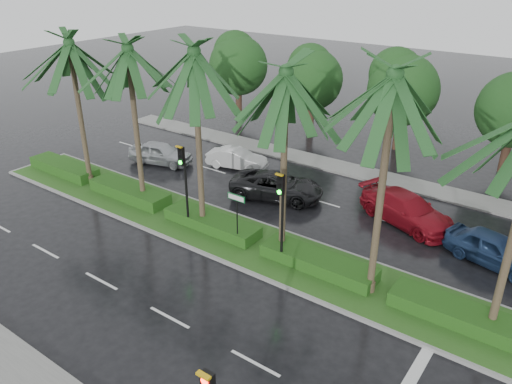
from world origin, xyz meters
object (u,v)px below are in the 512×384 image
Objects in this scene: car_silver at (161,153)px; car_darkgrey at (277,186)px; car_red at (407,209)px; car_white at (237,158)px; car_blue at (495,250)px; signal_median_left at (184,175)px; street_sign at (237,207)px.

car_darkgrey is (9.00, 0.19, 0.01)m from car_silver.
car_darkgrey is 0.99× the size of car_red.
car_red is (11.50, -0.77, 0.12)m from car_white.
car_blue is at bearing -86.63° from car_red.
car_silver is 0.98× the size of car_blue.
signal_median_left is 1.02× the size of car_blue.
signal_median_left is at bearing -176.53° from street_sign.
car_silver is 1.08× the size of car_white.
signal_median_left is 11.30m from car_red.
street_sign is 11.51m from car_blue.
signal_median_left is 14.38m from car_blue.
car_red is at bearing -107.78° from car_white.
car_white is (-3.00, 7.87, -2.36)m from signal_median_left.
car_red reaches higher than car_white.
car_white is at bearing 127.96° from street_sign.
car_red is 4.71m from car_blue.
car_white is 0.90× the size of car_blue.
car_darkgrey is 11.50m from car_blue.
car_blue is (11.50, -0.03, 0.01)m from car_darkgrey.
car_darkgrey is (4.50, -2.13, 0.08)m from car_white.
street_sign is 0.49× the size of car_red.
signal_median_left reaches higher than car_white.
car_red is at bearing 39.90° from signal_median_left.
car_darkgrey is at bearing 105.09° from street_sign.
signal_median_left reaches higher than car_blue.
street_sign is 11.88m from car_silver.
car_red is at bearing 51.54° from street_sign.
car_white is at bearing 110.86° from signal_median_left.
street_sign reaches higher than car_white.
signal_median_left is 3.13m from street_sign.
car_white is 11.53m from car_red.
car_silver is at bearing 104.73° from car_blue.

